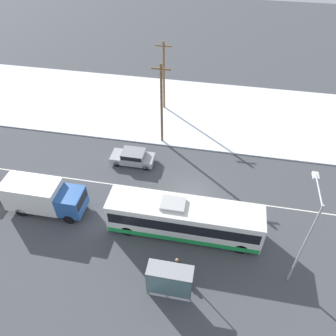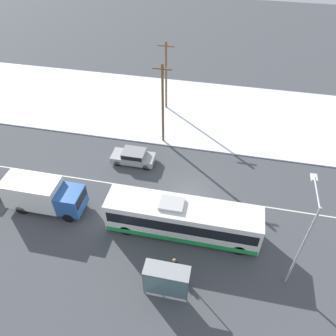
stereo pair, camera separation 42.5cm
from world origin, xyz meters
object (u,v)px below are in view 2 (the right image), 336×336
box_truck (43,194)px  sedan_car (133,156)px  streetlamp (305,232)px  pedestrian_at_stop (174,264)px  city_bus (183,219)px  utility_pole_roadside (163,104)px  bus_shelter (166,280)px  utility_pole_snowlot (166,75)px

box_truck → sedan_car: (5.60, 7.06, -0.85)m
streetlamp → pedestrian_at_stop: bearing=-169.9°
city_bus → streetlamp: streetlamp is taller
sedan_car → pedestrian_at_stop: 12.36m
pedestrian_at_stop → utility_pole_roadside: bearing=105.4°
sedan_car → bus_shelter: bus_shelter is taller
sedan_car → utility_pole_snowlot: 10.85m
pedestrian_at_stop → bus_shelter: bearing=-98.3°
sedan_car → utility_pole_snowlot: bearing=-95.9°
bus_shelter → utility_pole_snowlot: utility_pole_snowlot is taller
pedestrian_at_stop → utility_pole_roadside: 15.52m
utility_pole_snowlot → streetlamp: bearing=-56.9°
streetlamp → sedan_car: bearing=145.9°
bus_shelter → utility_pole_snowlot: (-4.81, 22.64, 2.53)m
utility_pole_roadside → utility_pole_snowlot: (-1.04, 6.42, -0.30)m
city_bus → utility_pole_snowlot: (-5.00, 17.42, 2.64)m
pedestrian_at_stop → sedan_car: bearing=119.6°
city_bus → utility_pole_snowlot: bearing=106.0°
pedestrian_at_stop → bus_shelter: size_ratio=0.52×
city_bus → streetlamp: 8.79m
box_truck → utility_pole_roadside: bearing=54.8°
box_truck → bus_shelter: bearing=-25.0°
sedan_car → streetlamp: streetlamp is taller
city_bus → bus_shelter: 5.22m
city_bus → box_truck: (-11.65, 0.13, 0.05)m
pedestrian_at_stop → streetlamp: size_ratio=0.20×
sedan_car → utility_pole_roadside: size_ratio=0.48×
sedan_car → city_bus: bearing=130.1°
box_truck → sedan_car: bearing=51.6°
sedan_car → pedestrian_at_stop: (6.10, -10.75, 0.19)m
city_bus → pedestrian_at_stop: size_ratio=7.54×
box_truck → streetlamp: streetlamp is taller
pedestrian_at_stop → box_truck: bearing=162.5°
bus_shelter → utility_pole_roadside: (-3.77, 16.22, 2.82)m
streetlamp → utility_pole_roadside: utility_pole_roadside is taller
city_bus → sedan_car: 9.43m
sedan_car → bus_shelter: bearing=115.3°
sedan_car → utility_pole_roadside: bearing=-118.7°
utility_pole_roadside → utility_pole_snowlot: utility_pole_roadside is taller
pedestrian_at_stop → city_bus: bearing=90.8°
sedan_car → bus_shelter: (5.86, -12.40, 0.92)m
city_bus → utility_pole_roadside: bearing=109.8°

